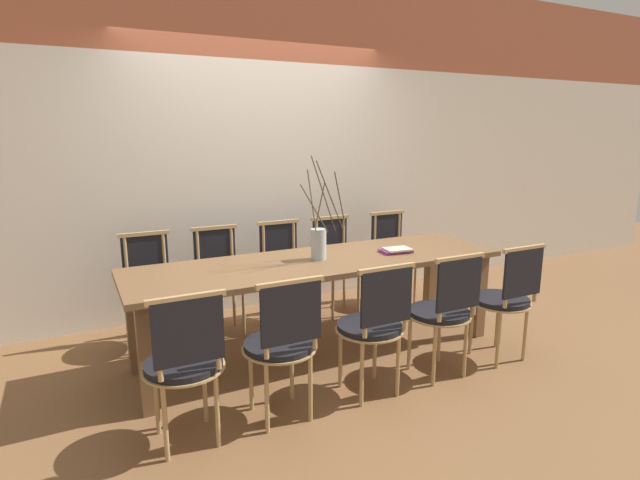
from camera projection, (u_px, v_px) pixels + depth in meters
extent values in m
plane|color=brown|center=(320.00, 351.00, 3.91)|extent=(16.00, 16.00, 0.00)
cube|color=beige|center=(260.00, 188.00, 4.78)|extent=(12.00, 0.06, 2.32)
cube|color=#9E5138|center=(255.00, 8.00, 4.44)|extent=(12.00, 0.06, 0.88)
cube|color=brown|center=(320.00, 262.00, 3.76)|extent=(2.86, 0.83, 0.04)
cube|color=brown|center=(146.00, 360.00, 2.98)|extent=(0.09, 0.09, 0.71)
cube|color=brown|center=(479.00, 296.00, 4.15)|extent=(0.09, 0.09, 0.71)
cube|color=brown|center=(133.00, 324.00, 3.53)|extent=(0.09, 0.09, 0.71)
cube|color=brown|center=(431.00, 277.00, 4.69)|extent=(0.09, 0.09, 0.71)
cylinder|color=black|center=(184.00, 364.00, 2.70)|extent=(0.42, 0.42, 0.04)
cylinder|color=tan|center=(184.00, 368.00, 2.70)|extent=(0.44, 0.44, 0.01)
cylinder|color=tan|center=(156.00, 398.00, 2.81)|extent=(0.03, 0.03, 0.44)
cylinder|color=tan|center=(205.00, 387.00, 2.93)|extent=(0.03, 0.03, 0.44)
cylinder|color=tan|center=(165.00, 423.00, 2.57)|extent=(0.03, 0.03, 0.44)
cylinder|color=tan|center=(217.00, 410.00, 2.69)|extent=(0.03, 0.03, 0.44)
cylinder|color=tan|center=(158.00, 341.00, 2.43)|extent=(0.03, 0.03, 0.43)
cylinder|color=tan|center=(217.00, 330.00, 2.56)|extent=(0.03, 0.03, 0.43)
cube|color=black|center=(188.00, 332.00, 2.48)|extent=(0.36, 0.02, 0.34)
cube|color=tan|center=(186.00, 298.00, 2.45)|extent=(0.40, 0.03, 0.03)
cylinder|color=black|center=(279.00, 344.00, 2.94)|extent=(0.42, 0.42, 0.04)
cylinder|color=tan|center=(279.00, 348.00, 2.95)|extent=(0.44, 0.44, 0.01)
cylinder|color=tan|center=(251.00, 376.00, 3.05)|extent=(0.03, 0.03, 0.44)
cylinder|color=tan|center=(292.00, 367.00, 3.17)|extent=(0.03, 0.03, 0.44)
cylinder|color=tan|center=(267.00, 397.00, 2.81)|extent=(0.03, 0.03, 0.44)
cylinder|color=tan|center=(310.00, 386.00, 2.93)|extent=(0.03, 0.03, 0.44)
cylinder|color=tan|center=(266.00, 322.00, 2.67)|extent=(0.03, 0.03, 0.43)
cylinder|color=tan|center=(315.00, 313.00, 2.80)|extent=(0.03, 0.03, 0.43)
cube|color=black|center=(291.00, 314.00, 2.73)|extent=(0.36, 0.02, 0.34)
cube|color=tan|center=(290.00, 283.00, 2.69)|extent=(0.40, 0.03, 0.03)
cylinder|color=black|center=(369.00, 326.00, 3.22)|extent=(0.42, 0.42, 0.04)
cylinder|color=tan|center=(369.00, 329.00, 3.22)|extent=(0.44, 0.44, 0.01)
cylinder|color=tan|center=(340.00, 356.00, 3.33)|extent=(0.03, 0.03, 0.44)
cylinder|color=tan|center=(375.00, 348.00, 3.45)|extent=(0.03, 0.03, 0.44)
cylinder|color=tan|center=(362.00, 374.00, 3.09)|extent=(0.03, 0.03, 0.44)
cylinder|color=tan|center=(398.00, 364.00, 3.21)|extent=(0.03, 0.03, 0.44)
cylinder|color=tan|center=(365.00, 304.00, 2.95)|extent=(0.03, 0.03, 0.43)
cylinder|color=tan|center=(406.00, 297.00, 3.08)|extent=(0.03, 0.03, 0.43)
cube|color=black|center=(387.00, 297.00, 3.00)|extent=(0.36, 0.02, 0.34)
cube|color=tan|center=(387.00, 269.00, 2.97)|extent=(0.40, 0.03, 0.03)
cylinder|color=black|center=(439.00, 312.00, 3.47)|extent=(0.42, 0.42, 0.04)
cylinder|color=tan|center=(439.00, 315.00, 3.47)|extent=(0.44, 0.44, 0.01)
cylinder|color=tan|center=(410.00, 341.00, 3.58)|extent=(0.03, 0.03, 0.44)
cylinder|color=tan|center=(439.00, 334.00, 3.70)|extent=(0.03, 0.03, 0.44)
cylinder|color=tan|center=(434.00, 355.00, 3.34)|extent=(0.03, 0.03, 0.44)
cylinder|color=tan|center=(465.00, 348.00, 3.46)|extent=(0.03, 0.03, 0.44)
cylinder|color=tan|center=(441.00, 290.00, 3.20)|extent=(0.03, 0.03, 0.43)
cylinder|color=tan|center=(475.00, 284.00, 3.33)|extent=(0.03, 0.03, 0.43)
cube|color=black|center=(459.00, 284.00, 3.25)|extent=(0.36, 0.02, 0.34)
cube|color=tan|center=(460.00, 258.00, 3.22)|extent=(0.40, 0.03, 0.03)
cylinder|color=black|center=(500.00, 300.00, 3.73)|extent=(0.42, 0.42, 0.04)
cylinder|color=tan|center=(500.00, 303.00, 3.73)|extent=(0.44, 0.44, 0.01)
cylinder|color=tan|center=(471.00, 326.00, 3.83)|extent=(0.03, 0.03, 0.44)
cylinder|color=tan|center=(497.00, 321.00, 3.95)|extent=(0.03, 0.03, 0.44)
cylinder|color=tan|center=(498.00, 339.00, 3.60)|extent=(0.03, 0.03, 0.44)
cylinder|color=tan|center=(525.00, 333.00, 3.72)|extent=(0.03, 0.03, 0.44)
cylinder|color=tan|center=(507.00, 279.00, 3.46)|extent=(0.03, 0.03, 0.43)
cylinder|color=tan|center=(537.00, 273.00, 3.58)|extent=(0.03, 0.03, 0.43)
cube|color=black|center=(523.00, 273.00, 3.51)|extent=(0.36, 0.02, 0.34)
cube|color=tan|center=(525.00, 249.00, 3.48)|extent=(0.40, 0.03, 0.03)
cylinder|color=black|center=(151.00, 291.00, 3.91)|extent=(0.42, 0.42, 0.04)
cylinder|color=tan|center=(151.00, 294.00, 3.92)|extent=(0.44, 0.44, 0.01)
cylinder|color=tan|center=(174.00, 323.00, 3.91)|extent=(0.03, 0.03, 0.44)
cylinder|color=tan|center=(137.00, 329.00, 3.79)|extent=(0.03, 0.03, 0.44)
cylinder|color=tan|center=(168.00, 312.00, 4.14)|extent=(0.03, 0.03, 0.44)
cylinder|color=tan|center=(133.00, 317.00, 4.02)|extent=(0.03, 0.03, 0.44)
cylinder|color=tan|center=(164.00, 256.00, 4.09)|extent=(0.03, 0.03, 0.43)
cylinder|color=tan|center=(126.00, 260.00, 3.96)|extent=(0.03, 0.03, 0.43)
cube|color=black|center=(145.00, 255.00, 4.02)|extent=(0.36, 0.02, 0.34)
cube|color=tan|center=(144.00, 234.00, 3.98)|extent=(0.40, 0.03, 0.03)
cylinder|color=black|center=(222.00, 282.00, 4.17)|extent=(0.42, 0.42, 0.04)
cylinder|color=tan|center=(222.00, 284.00, 4.17)|extent=(0.44, 0.44, 0.01)
cylinder|color=tan|center=(244.00, 311.00, 4.16)|extent=(0.03, 0.03, 0.44)
cylinder|color=tan|center=(211.00, 317.00, 4.04)|extent=(0.03, 0.03, 0.44)
cylinder|color=tan|center=(234.00, 302.00, 4.40)|extent=(0.03, 0.03, 0.44)
cylinder|color=tan|center=(203.00, 306.00, 4.28)|extent=(0.03, 0.03, 0.44)
cylinder|color=tan|center=(232.00, 249.00, 4.34)|extent=(0.03, 0.03, 0.43)
cylinder|color=tan|center=(198.00, 252.00, 4.21)|extent=(0.03, 0.03, 0.43)
cube|color=black|center=(215.00, 248.00, 4.27)|extent=(0.36, 0.02, 0.34)
cube|color=tan|center=(214.00, 228.00, 4.23)|extent=(0.40, 0.03, 0.03)
cylinder|color=black|center=(287.00, 273.00, 4.42)|extent=(0.42, 0.42, 0.04)
cylinder|color=tan|center=(287.00, 276.00, 4.43)|extent=(0.44, 0.44, 0.01)
cylinder|color=tan|center=(307.00, 301.00, 4.42)|extent=(0.03, 0.03, 0.44)
cylinder|color=tan|center=(279.00, 306.00, 4.30)|extent=(0.03, 0.03, 0.44)
cylinder|color=tan|center=(295.00, 292.00, 4.65)|extent=(0.03, 0.03, 0.44)
cylinder|color=tan|center=(267.00, 296.00, 4.53)|extent=(0.03, 0.03, 0.44)
cylinder|color=tan|center=(293.00, 242.00, 4.60)|extent=(0.03, 0.03, 0.43)
cylinder|color=tan|center=(263.00, 245.00, 4.47)|extent=(0.03, 0.03, 0.43)
cube|color=black|center=(278.00, 241.00, 4.53)|extent=(0.36, 0.02, 0.34)
cube|color=tan|center=(278.00, 222.00, 4.49)|extent=(0.40, 0.03, 0.03)
cylinder|color=black|center=(339.00, 266.00, 4.66)|extent=(0.42, 0.42, 0.04)
cylinder|color=tan|center=(339.00, 268.00, 4.66)|extent=(0.44, 0.44, 0.01)
cylinder|color=tan|center=(359.00, 292.00, 4.65)|extent=(0.03, 0.03, 0.44)
cylinder|color=tan|center=(333.00, 297.00, 4.53)|extent=(0.03, 0.03, 0.44)
cylinder|color=tan|center=(344.00, 285.00, 4.89)|extent=(0.03, 0.03, 0.44)
cylinder|color=tan|center=(319.00, 288.00, 4.77)|extent=(0.03, 0.03, 0.44)
cylinder|color=tan|center=(343.00, 237.00, 4.83)|extent=(0.03, 0.03, 0.43)
cylinder|color=tan|center=(316.00, 240.00, 4.70)|extent=(0.03, 0.03, 0.43)
cube|color=black|center=(330.00, 236.00, 4.76)|extent=(0.36, 0.02, 0.34)
cube|color=tan|center=(330.00, 218.00, 4.72)|extent=(0.40, 0.03, 0.03)
cylinder|color=black|center=(396.00, 258.00, 4.94)|extent=(0.42, 0.42, 0.04)
cylinder|color=tan|center=(396.00, 260.00, 4.95)|extent=(0.44, 0.44, 0.01)
cylinder|color=tan|center=(415.00, 283.00, 4.94)|extent=(0.03, 0.03, 0.44)
cylinder|color=tan|center=(392.00, 287.00, 4.82)|extent=(0.03, 0.03, 0.44)
cylinder|color=tan|center=(399.00, 276.00, 5.17)|extent=(0.03, 0.03, 0.44)
cylinder|color=tan|center=(377.00, 279.00, 5.05)|extent=(0.03, 0.03, 0.44)
cylinder|color=tan|center=(399.00, 231.00, 5.11)|extent=(0.03, 0.03, 0.43)
cylinder|color=tan|center=(375.00, 233.00, 4.99)|extent=(0.03, 0.03, 0.43)
cube|color=black|center=(387.00, 230.00, 5.05)|extent=(0.36, 0.02, 0.34)
cube|color=tan|center=(387.00, 213.00, 5.01)|extent=(0.40, 0.03, 0.03)
cylinder|color=#B2BCC1|center=(319.00, 244.00, 3.73)|extent=(0.12, 0.12, 0.23)
cylinder|color=#473828|center=(340.00, 201.00, 3.62)|extent=(0.24, 0.25, 0.44)
cylinder|color=#473828|center=(320.00, 205.00, 3.71)|extent=(0.07, 0.06, 0.35)
cylinder|color=#473828|center=(314.00, 209.00, 3.58)|extent=(0.16, 0.15, 0.34)
cylinder|color=#473828|center=(311.00, 200.00, 3.63)|extent=(0.02, 0.13, 0.44)
cylinder|color=#473828|center=(330.00, 196.00, 3.56)|extent=(0.26, 0.07, 0.52)
cylinder|color=#473828|center=(324.00, 194.00, 3.57)|extent=(0.19, 0.02, 0.55)
cube|color=#842D8C|center=(396.00, 251.00, 3.98)|extent=(0.26, 0.17, 0.02)
cube|color=beige|center=(397.00, 249.00, 3.96)|extent=(0.22, 0.17, 0.01)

